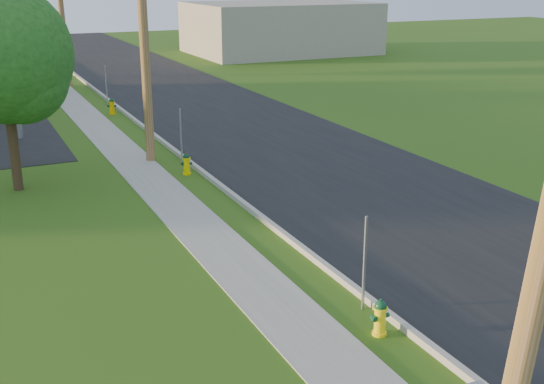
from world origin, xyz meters
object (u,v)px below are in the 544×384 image
(hydrant_near, at_px, (380,317))
(tree_verge, at_px, (7,60))
(utility_pole_far, at_px, (60,2))
(price_pylon, at_px, (4,0))
(hydrant_mid, at_px, (187,164))
(utility_pole_mid, at_px, (143,19))
(hydrant_far, at_px, (112,106))

(hydrant_near, bearing_deg, tree_verge, 112.89)
(utility_pole_far, height_order, price_pylon, utility_pole_far)
(utility_pole_far, bearing_deg, hydrant_mid, -88.22)
(tree_verge, xyz_separation_m, hydrant_mid, (5.18, -0.58, -3.65))
(price_pylon, distance_m, tree_verge, 7.29)
(utility_pole_mid, distance_m, hydrant_mid, 5.13)
(price_pylon, bearing_deg, utility_pole_far, 72.67)
(utility_pole_far, bearing_deg, hydrant_near, -88.94)
(hydrant_mid, bearing_deg, hydrant_far, 90.35)
(hydrant_mid, distance_m, hydrant_far, 11.00)
(utility_pole_far, bearing_deg, utility_pole_mid, -90.00)
(tree_verge, xyz_separation_m, hydrant_near, (5.14, -12.18, -3.65))
(tree_verge, height_order, hydrant_near, tree_verge)
(utility_pole_mid, bearing_deg, utility_pole_far, 90.00)
(utility_pole_mid, distance_m, price_pylon, 6.76)
(utility_pole_mid, xyz_separation_m, hydrant_mid, (0.63, -2.20, -4.58))
(hydrant_far, bearing_deg, hydrant_near, -89.93)
(hydrant_far, bearing_deg, utility_pole_far, 93.48)
(price_pylon, distance_m, hydrant_far, 7.50)
(hydrant_near, bearing_deg, price_pylon, 103.09)
(hydrant_near, height_order, hydrant_mid, hydrant_mid)
(price_pylon, xyz_separation_m, hydrant_near, (4.49, -19.30, -5.07))
(utility_pole_mid, height_order, hydrant_mid, utility_pole_mid)
(hydrant_mid, bearing_deg, utility_pole_far, 91.78)
(utility_pole_far, xyz_separation_m, hydrant_near, (0.59, -31.80, -4.44))
(utility_pole_far, xyz_separation_m, price_pylon, (-3.90, -12.50, 0.63))
(price_pylon, bearing_deg, tree_verge, -95.27)
(utility_pole_far, bearing_deg, tree_verge, -103.07)
(tree_verge, relative_size, hydrant_near, 8.41)
(tree_verge, bearing_deg, utility_pole_far, 76.93)
(utility_pole_mid, xyz_separation_m, tree_verge, (-4.56, -1.62, -0.94))
(hydrant_near, xyz_separation_m, hydrant_mid, (0.04, 11.60, 0.01))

